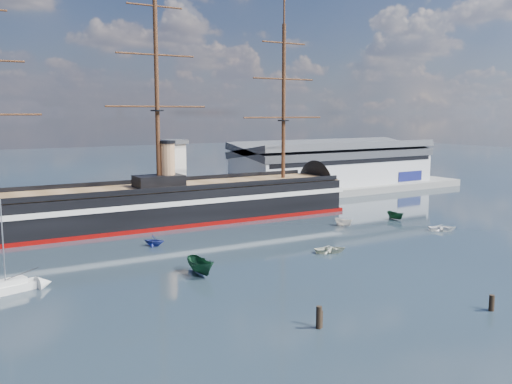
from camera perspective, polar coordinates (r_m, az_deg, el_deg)
ground at (r=108.62m, az=-2.24°, el=-4.47°), size 600.00×600.00×0.00m
quay at (r=144.47m, az=-5.96°, el=-1.40°), size 180.00×18.00×2.00m
warehouse at (r=173.07m, az=7.79°, el=2.78°), size 63.00×21.00×11.60m
quay_tower at (r=137.55m, az=-8.08°, el=2.20°), size 5.00×5.00×15.00m
warship at (r=121.29m, az=-11.26°, el=-1.37°), size 113.14×19.16×53.94m
sailboat at (r=82.18m, az=-23.40°, el=-8.65°), size 8.05×4.11×12.37m
motorboat_a at (r=83.96m, az=-5.54°, el=-8.23°), size 7.79×2.96×3.10m
motorboat_b at (r=97.18m, az=7.46°, el=-6.02°), size 2.25×3.54×1.54m
motorboat_c at (r=119.59m, az=8.75°, el=-3.40°), size 5.31×2.74×2.02m
motorboat_d at (r=102.59m, az=-10.14°, el=-5.33°), size 6.08×5.97×2.18m
motorboat_e at (r=119.84m, az=18.15°, el=-3.69°), size 2.86×3.58×1.57m
motorboat_f at (r=129.26m, az=13.77°, el=-2.69°), size 5.56×2.22×2.19m
piling_near_left at (r=64.27m, az=6.30°, el=-13.40°), size 0.64×0.64×3.20m
piling_near_mid at (r=74.54m, az=22.45°, el=-10.92°), size 0.64×0.64×2.65m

